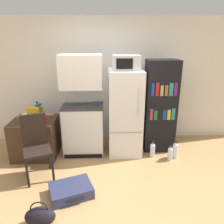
% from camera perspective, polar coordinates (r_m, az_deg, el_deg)
% --- Properties ---
extents(ground_plane, '(24.00, 24.00, 0.00)m').
position_cam_1_polar(ground_plane, '(3.29, -1.65, -21.17)').
color(ground_plane, tan).
extents(wall_back, '(6.40, 0.10, 2.52)m').
position_cam_1_polar(wall_back, '(4.61, 0.46, 8.14)').
color(wall_back, white).
rests_on(wall_back, ground_plane).
extents(side_table, '(0.78, 0.72, 0.70)m').
position_cam_1_polar(side_table, '(4.34, -19.22, -6.23)').
color(side_table, '#422D1E').
rests_on(side_table, ground_plane).
extents(kitchen_hutch, '(0.75, 0.56, 1.85)m').
position_cam_1_polar(kitchen_hutch, '(4.07, -7.64, 0.47)').
color(kitchen_hutch, white).
rests_on(kitchen_hutch, ground_plane).
extents(refrigerator, '(0.60, 0.65, 1.59)m').
position_cam_1_polar(refrigerator, '(4.05, 3.42, -0.27)').
color(refrigerator, white).
rests_on(refrigerator, ground_plane).
extents(microwave, '(0.47, 0.38, 0.25)m').
position_cam_1_polar(microwave, '(3.85, 3.69, 12.77)').
color(microwave, '#B7B7BC').
rests_on(microwave, refrigerator).
extents(bookshelf, '(0.58, 0.41, 1.75)m').
position_cam_1_polar(bookshelf, '(4.25, 12.42, 1.42)').
color(bookshelf, black).
rests_on(bookshelf, ground_plane).
extents(bottle_ketchup_red, '(0.07, 0.07, 0.18)m').
position_cam_1_polar(bottle_ketchup_red, '(3.98, -17.20, -1.64)').
color(bottle_ketchup_red, '#AD1914').
rests_on(bottle_ketchup_red, side_table).
extents(bottle_blue_soda, '(0.08, 0.08, 0.28)m').
position_cam_1_polar(bottle_blue_soda, '(4.38, -18.84, 0.59)').
color(bottle_blue_soda, '#1E47A3').
rests_on(bottle_blue_soda, side_table).
extents(bottle_olive_oil, '(0.09, 0.09, 0.31)m').
position_cam_1_polar(bottle_olive_oil, '(4.11, -18.08, -0.29)').
color(bottle_olive_oil, '#566619').
rests_on(bottle_olive_oil, side_table).
extents(bowl, '(0.17, 0.17, 0.05)m').
position_cam_1_polar(bowl, '(4.39, -21.53, -0.95)').
color(bowl, silver).
rests_on(bowl, side_table).
extents(cereal_box, '(0.19, 0.07, 0.30)m').
position_cam_1_polar(cereal_box, '(3.93, -19.88, -1.04)').
color(cereal_box, gold).
rests_on(cereal_box, side_table).
extents(chair, '(0.52, 0.52, 1.02)m').
position_cam_1_polar(chair, '(3.61, -19.30, -7.27)').
color(chair, black).
rests_on(chair, ground_plane).
extents(suitcase_large_flat, '(0.68, 0.59, 0.15)m').
position_cam_1_polar(suitcase_large_flat, '(3.31, -10.65, -19.47)').
color(suitcase_large_flat, navy).
rests_on(suitcase_large_flat, ground_plane).
extents(handbag, '(0.36, 0.20, 0.33)m').
position_cam_1_polar(handbag, '(2.96, -18.27, -24.47)').
color(handbag, black).
rests_on(handbag, ground_plane).
extents(water_bottle_front, '(0.09, 0.09, 0.30)m').
position_cam_1_polar(water_bottle_front, '(4.20, 10.53, -9.78)').
color(water_bottle_front, silver).
rests_on(water_bottle_front, ground_plane).
extents(water_bottle_middle, '(0.09, 0.09, 0.34)m').
position_cam_1_polar(water_bottle_middle, '(4.24, 16.15, -9.70)').
color(water_bottle_middle, silver).
rests_on(water_bottle_middle, ground_plane).
extents(water_bottle_back, '(0.09, 0.09, 0.29)m').
position_cam_1_polar(water_bottle_back, '(4.14, 14.94, -10.59)').
color(water_bottle_back, silver).
rests_on(water_bottle_back, ground_plane).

